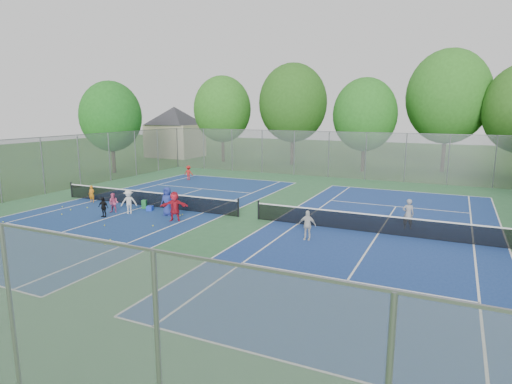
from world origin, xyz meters
TOP-DOWN VIEW (x-y plane):
  - ground at (0.00, 0.00)m, footprint 120.00×120.00m
  - court_pad at (0.00, 0.00)m, footprint 32.00×32.00m
  - court_left at (-7.00, 0.00)m, footprint 10.97×23.77m
  - court_right at (7.00, 0.00)m, footprint 10.97×23.77m
  - net_left at (-7.00, 0.00)m, footprint 12.87×0.10m
  - net_right at (7.00, 0.00)m, footprint 12.87×0.10m
  - fence_north at (0.00, 16.00)m, footprint 32.00×0.10m
  - fence_west at (-16.00, 0.00)m, footprint 0.10×32.00m
  - house at (-22.00, 24.00)m, footprint 11.03×11.03m
  - tree_nw at (-14.00, 22.00)m, footprint 6.40×6.40m
  - tree_nl at (-6.00, 23.00)m, footprint 7.20×7.20m
  - tree_nc at (2.00, 21.00)m, footprint 6.00×6.00m
  - tree_nr at (9.00, 24.00)m, footprint 7.60×7.60m
  - tree_side_w at (-19.00, 10.00)m, footprint 5.60×5.60m
  - ball_crate at (-6.06, -0.88)m, footprint 0.42×0.42m
  - ball_hopper at (-6.71, -0.58)m, footprint 0.35×0.35m
  - student_a at (-10.92, -0.60)m, footprint 0.44×0.33m
  - student_b at (-7.62, -2.16)m, footprint 0.67×0.59m
  - student_c at (-6.65, -1.97)m, footprint 1.04×0.93m
  - student_d at (-7.40, -3.19)m, footprint 0.68×0.31m
  - student_e at (-4.41, -1.35)m, footprint 0.84×0.58m
  - student_f at (-3.32, -2.18)m, footprint 1.54×1.08m
  - child_far_baseline at (-10.27, 9.47)m, footprint 0.83×0.51m
  - instructor at (8.17, 1.45)m, footprint 0.63×0.48m
  - teen_court_b at (4.17, -2.38)m, footprint 0.85×0.43m
  - tennis_ball_0 at (-3.67, -1.01)m, footprint 0.07×0.07m
  - tennis_ball_1 at (-3.90, -6.36)m, footprint 0.07×0.07m
  - tennis_ball_2 at (-3.66, -3.62)m, footprint 0.07×0.07m
  - tennis_ball_3 at (-9.88, -2.01)m, footprint 0.07×0.07m
  - tennis_ball_4 at (-9.89, -3.87)m, footprint 0.07×0.07m
  - tennis_ball_5 at (-5.95, -4.62)m, footprint 0.07×0.07m
  - tennis_ball_6 at (-11.44, -2.49)m, footprint 0.07×0.07m
  - tennis_ball_7 at (-3.64, -6.95)m, footprint 0.07×0.07m
  - tennis_ball_8 at (-11.33, -6.37)m, footprint 0.07×0.07m
  - tennis_ball_9 at (-10.33, -2.86)m, footprint 0.07×0.07m
  - tennis_ball_10 at (-3.66, -1.24)m, footprint 0.07×0.07m

SIDE VIEW (x-z plane):
  - ground at x=0.00m, z-range 0.00..0.00m
  - court_pad at x=0.00m, z-range 0.00..0.01m
  - court_left at x=-7.00m, z-range 0.01..0.02m
  - court_right at x=7.00m, z-range 0.01..0.02m
  - tennis_ball_0 at x=-3.67m, z-range 0.00..0.07m
  - tennis_ball_1 at x=-3.90m, z-range 0.00..0.07m
  - tennis_ball_2 at x=-3.66m, z-range 0.00..0.07m
  - tennis_ball_3 at x=-9.88m, z-range 0.00..0.07m
  - tennis_ball_4 at x=-9.89m, z-range 0.00..0.07m
  - tennis_ball_5 at x=-5.95m, z-range 0.00..0.07m
  - tennis_ball_6 at x=-11.44m, z-range 0.00..0.07m
  - tennis_ball_7 at x=-3.64m, z-range 0.00..0.07m
  - tennis_ball_8 at x=-11.33m, z-range 0.00..0.07m
  - tennis_ball_9 at x=-10.33m, z-range 0.00..0.07m
  - tennis_ball_10 at x=-3.66m, z-range 0.00..0.07m
  - ball_crate at x=-6.06m, z-range 0.00..0.29m
  - ball_hopper at x=-6.71m, z-range 0.00..0.53m
  - net_left at x=-7.00m, z-range 0.00..0.91m
  - net_right at x=7.00m, z-range 0.00..0.91m
  - student_a at x=-10.92m, z-range 0.00..1.10m
  - student_d at x=-7.40m, z-range 0.00..1.14m
  - student_b at x=-7.62m, z-range 0.00..1.15m
  - child_far_baseline at x=-10.27m, z-range 0.00..1.23m
  - teen_court_b at x=4.17m, z-range 0.00..1.39m
  - student_c at x=-6.65m, z-range 0.00..1.40m
  - instructor at x=8.17m, z-range 0.00..1.55m
  - student_f at x=-3.32m, z-range 0.00..1.60m
  - student_e at x=-4.41m, z-range 0.00..1.63m
  - fence_north at x=0.00m, z-range 0.00..4.00m
  - fence_west at x=-16.00m, z-range 0.00..4.00m
  - house at x=-22.00m, z-range 0.56..7.86m
  - tree_side_w at x=-19.00m, z-range 1.01..9.48m
  - tree_nc at x=2.00m, z-range 0.97..9.82m
  - tree_nw at x=-14.00m, z-range 1.10..10.68m
  - tree_nl at x=-6.00m, z-range 1.20..11.89m
  - tree_nr at x=9.00m, z-range 1.33..12.75m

